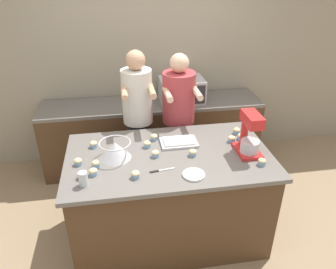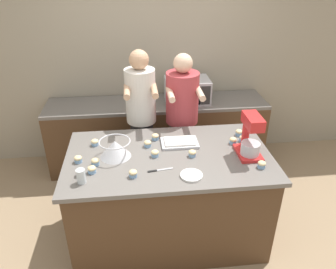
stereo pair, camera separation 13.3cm
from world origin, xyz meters
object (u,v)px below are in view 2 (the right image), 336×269
at_px(cupcake_0, 155,153).
at_px(cupcake_1, 233,141).
at_px(small_plate, 191,175).
at_px(person_left, 142,123).
at_px(cupcake_7, 155,137).
at_px(cupcake_2, 148,144).
at_px(cupcake_8, 78,159).
at_px(knife, 159,170).
at_px(cupcake_11, 95,142).
at_px(cupcake_3, 95,162).
at_px(cupcake_4, 243,138).
at_px(mixing_bowl, 115,148).
at_px(cupcake_12, 133,173).
at_px(drinking_glass, 81,176).
at_px(stand_mixer, 250,138).
at_px(cupcake_5, 239,132).
at_px(cupcake_9, 92,169).
at_px(person_right, 182,124).
at_px(cupcake_10, 80,172).
at_px(cupcake_13, 192,153).
at_px(microwave_oven, 187,90).
at_px(cupcake_6, 262,164).
at_px(baking_tray, 180,142).

bearing_deg(cupcake_0, cupcake_1, 11.04).
bearing_deg(cupcake_1, small_plate, -135.24).
xyz_separation_m(person_left, cupcake_7, (0.12, -0.46, 0.07)).
bearing_deg(cupcake_2, cupcake_8, -161.93).
height_order(knife, cupcake_11, cupcake_11).
bearing_deg(cupcake_3, cupcake_4, 10.47).
distance_m(mixing_bowl, cupcake_12, 0.37).
bearing_deg(drinking_glass, cupcake_3, 70.19).
height_order(stand_mixer, knife, stand_mixer).
bearing_deg(cupcake_2, drinking_glass, -137.76).
relative_size(knife, cupcake_1, 3.18).
distance_m(cupcake_5, cupcake_9, 1.49).
height_order(person_right, cupcake_5, person_right).
bearing_deg(cupcake_3, cupcake_8, 159.39).
bearing_deg(cupcake_1, cupcake_8, -173.26).
bearing_deg(cupcake_11, stand_mixer, -12.94).
bearing_deg(cupcake_1, mixing_bowl, -174.55).
xyz_separation_m(person_left, cupcake_8, (-0.58, -0.79, 0.07)).
height_order(mixing_bowl, cupcake_9, mixing_bowl).
distance_m(mixing_bowl, cupcake_9, 0.31).
relative_size(mixing_bowl, cupcake_7, 4.08).
distance_m(stand_mixer, cupcake_10, 1.49).
bearing_deg(cupcake_11, cupcake_2, -8.99).
bearing_deg(cupcake_5, cupcake_8, -168.21).
relative_size(cupcake_10, cupcake_12, 1.00).
bearing_deg(cupcake_1, cupcake_13, -156.81).
height_order(mixing_bowl, cupcake_2, mixing_bowl).
bearing_deg(cupcake_12, microwave_oven, 66.51).
bearing_deg(cupcake_3, cupcake_9, -99.13).
height_order(cupcake_9, cupcake_13, same).
height_order(cupcake_8, cupcake_10, same).
xyz_separation_m(stand_mixer, cupcake_6, (0.05, -0.22, -0.14)).
relative_size(cupcake_2, cupcake_13, 1.00).
height_order(stand_mixer, cupcake_3, stand_mixer).
bearing_deg(cupcake_3, small_plate, -17.96).
bearing_deg(person_right, cupcake_2, -125.15).
bearing_deg(cupcake_9, cupcake_13, 10.34).
distance_m(cupcake_1, cupcake_7, 0.75).
relative_size(drinking_glass, cupcake_6, 1.74).
xyz_separation_m(cupcake_6, cupcake_8, (-1.56, 0.26, 0.00)).
bearing_deg(cupcake_0, small_plate, -50.80).
relative_size(person_right, cupcake_4, 24.13).
xyz_separation_m(cupcake_3, cupcake_9, (-0.02, -0.12, 0.00)).
xyz_separation_m(cupcake_2, cupcake_3, (-0.47, -0.26, 0.00)).
height_order(person_left, knife, person_left).
distance_m(cupcake_8, cupcake_9, 0.22).
bearing_deg(cupcake_9, cupcake_11, 91.74).
height_order(stand_mixer, small_plate, stand_mixer).
bearing_deg(baking_tray, drinking_glass, -149.04).
relative_size(knife, cupcake_0, 3.18).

